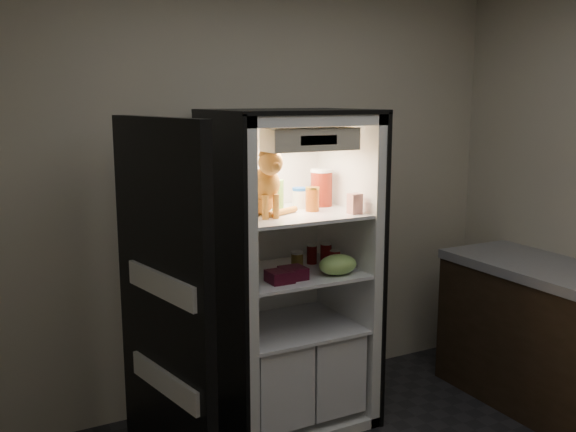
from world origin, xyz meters
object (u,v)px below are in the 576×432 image
object	(u,v)px
parmesan_shaker	(278,195)
berry_box_left	(280,276)
grape_bag	(338,265)
cream_carton	(355,204)
condiment_jar	(297,260)
soda_can_b	(326,254)
tabby_cat	(262,189)
pepper_jar	(321,188)
salsa_jar	(312,199)
soda_can_c	(335,260)
mayo_tub	(300,198)
berry_box_right	(293,273)
soda_can_a	(312,254)
refrigerator	(287,293)

from	to	relation	value
parmesan_shaker	berry_box_left	size ratio (longest dim) A/B	1.38
grape_bag	berry_box_left	size ratio (longest dim) A/B	1.77
cream_carton	condiment_jar	bearing A→B (deg)	133.69
soda_can_b	berry_box_left	bearing A→B (deg)	-153.51
grape_bag	tabby_cat	bearing A→B (deg)	156.41
pepper_jar	grape_bag	distance (m)	0.50
tabby_cat	parmesan_shaker	xyz separation A→B (m)	(0.15, 0.09, -0.06)
grape_bag	salsa_jar	bearing A→B (deg)	115.38
cream_carton	grape_bag	size ratio (longest dim) A/B	0.50
parmesan_shaker	soda_can_c	size ratio (longest dim) A/B	1.59
soda_can_b	condiment_jar	size ratio (longest dim) A/B	1.28
salsa_jar	grape_bag	xyz separation A→B (m)	(0.08, -0.16, -0.36)
salsa_jar	soda_can_b	distance (m)	0.39
pepper_jar	condiment_jar	size ratio (longest dim) A/B	2.24
cream_carton	berry_box_left	bearing A→B (deg)	175.62
tabby_cat	condiment_jar	size ratio (longest dim) A/B	4.07
mayo_tub	grape_bag	bearing A→B (deg)	-72.38
soda_can_c	condiment_jar	xyz separation A→B (m)	(-0.19, 0.12, -0.01)
berry_box_right	berry_box_left	bearing A→B (deg)	-164.51
mayo_tub	soda_can_c	distance (m)	0.42
salsa_jar	soda_can_c	bearing A→B (deg)	-25.83
pepper_jar	grape_bag	xyz separation A→B (m)	(-0.06, -0.29, -0.40)
soda_can_a	parmesan_shaker	bearing A→B (deg)	-175.59
soda_can_a	grape_bag	distance (m)	0.28
cream_carton	soda_can_c	xyz separation A→B (m)	(-0.05, 0.12, -0.35)
parmesan_shaker	berry_box_left	bearing A→B (deg)	-115.18
mayo_tub	grape_bag	size ratio (longest dim) A/B	0.53
soda_can_a	grape_bag	size ratio (longest dim) A/B	0.49
soda_can_b	grape_bag	world-z (taller)	soda_can_b
grape_bag	soda_can_a	bearing A→B (deg)	91.53
cream_carton	soda_can_c	bearing A→B (deg)	111.72
parmesan_shaker	soda_can_b	size ratio (longest dim) A/B	1.42
refrigerator	pepper_jar	bearing A→B (deg)	9.97
soda_can_b	soda_can_c	size ratio (longest dim) A/B	1.12
soda_can_c	berry_box_left	world-z (taller)	soda_can_c
refrigerator	cream_carton	xyz separation A→B (m)	(0.29, -0.27, 0.56)
tabby_cat	soda_can_c	distance (m)	0.63
parmesan_shaker	berry_box_right	distance (m)	0.46
soda_can_a	condiment_jar	distance (m)	0.14
refrigerator	soda_can_b	size ratio (longest dim) A/B	14.69
tabby_cat	refrigerator	bearing A→B (deg)	20.73
cream_carton	grape_bag	world-z (taller)	cream_carton
tabby_cat	cream_carton	xyz separation A→B (m)	(0.49, -0.19, -0.09)
refrigerator	mayo_tub	bearing A→B (deg)	19.72
parmesan_shaker	condiment_jar	distance (m)	0.41
soda_can_a	soda_can_b	size ratio (longest dim) A/B	0.89
pepper_jar	cream_carton	size ratio (longest dim) A/B	1.95
refrigerator	mayo_tub	world-z (taller)	refrigerator
pepper_jar	cream_carton	world-z (taller)	pepper_jar
mayo_tub	cream_carton	xyz separation A→B (m)	(0.19, -0.31, -0.00)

